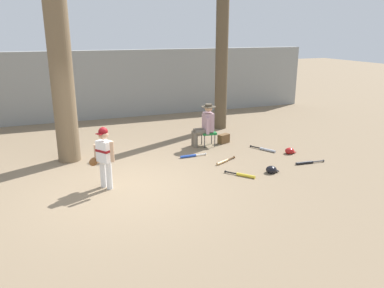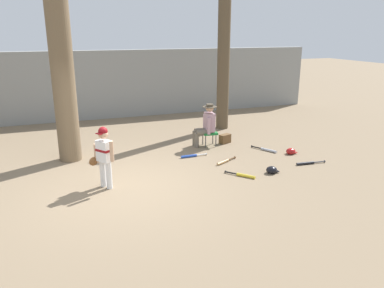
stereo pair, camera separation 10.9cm
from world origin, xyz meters
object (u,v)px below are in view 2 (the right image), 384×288
(bat_wood_tan, at_px, (224,162))
(bat_black_composite, at_px, (308,163))
(batting_helmet_red, at_px, (291,151))
(tree_near_player, at_px, (63,77))
(handbag_beside_stool, at_px, (225,139))
(batting_helmet_black, at_px, (272,170))
(young_ballplayer, at_px, (104,153))
(seated_spectator, at_px, (206,124))
(folding_stool, at_px, (209,133))
(bat_yellow_trainer, at_px, (243,175))
(bat_aluminum_silver, at_px, (267,150))
(tree_behind_spectator, at_px, (224,59))
(bat_blue_youth, at_px, (191,156))

(bat_wood_tan, height_order, bat_black_composite, same)
(bat_wood_tan, distance_m, batting_helmet_red, 1.95)
(batting_helmet_red, bearing_deg, tree_near_player, 164.19)
(handbag_beside_stool, distance_m, bat_wood_tan, 1.73)
(batting_helmet_red, bearing_deg, batting_helmet_black, -139.76)
(young_ballplayer, height_order, seated_spectator, young_ballplayer)
(folding_stool, relative_size, bat_black_composite, 0.56)
(folding_stool, relative_size, bat_yellow_trainer, 0.73)
(seated_spectator, distance_m, batting_helmet_red, 2.42)
(young_ballplayer, bearing_deg, batting_helmet_black, -7.61)
(tree_near_player, height_order, bat_aluminum_silver, tree_near_player)
(handbag_beside_stool, distance_m, bat_yellow_trainer, 2.66)
(folding_stool, relative_size, batting_helmet_red, 1.51)
(bat_wood_tan, relative_size, bat_aluminum_silver, 0.91)
(tree_behind_spectator, distance_m, bat_blue_youth, 3.93)
(bat_black_composite, bearing_deg, bat_blue_youth, 148.82)
(young_ballplayer, bearing_deg, bat_black_composite, -3.40)
(tree_near_player, relative_size, bat_black_composite, 6.16)
(handbag_beside_stool, xyz_separation_m, batting_helmet_black, (-0.02, -2.58, -0.06))
(batting_helmet_black, bearing_deg, bat_aluminum_silver, 62.62)
(tree_near_player, distance_m, bat_aluminum_silver, 5.56)
(bat_black_composite, bearing_deg, tree_near_player, 156.15)
(folding_stool, relative_size, bat_blue_youth, 0.62)
(bat_yellow_trainer, bearing_deg, bat_wood_tan, 90.49)
(young_ballplayer, distance_m, folding_stool, 3.78)
(handbag_beside_stool, relative_size, bat_wood_tan, 0.51)
(tree_behind_spectator, bearing_deg, bat_wood_tan, -113.62)
(folding_stool, bearing_deg, bat_aluminum_silver, -38.25)
(bat_aluminum_silver, bearing_deg, tree_near_player, 167.53)
(tree_behind_spectator, xyz_separation_m, bat_yellow_trainer, (-1.40, -4.20, -2.24))
(bat_aluminum_silver, bearing_deg, bat_blue_youth, 173.83)
(bat_wood_tan, bearing_deg, seated_spectator, 85.57)
(handbag_beside_stool, distance_m, batting_helmet_red, 1.95)
(tree_near_player, distance_m, bat_blue_youth, 3.68)
(bat_yellow_trainer, bearing_deg, tree_near_player, 144.09)
(bat_wood_tan, relative_size, bat_blue_youth, 0.93)
(tree_behind_spectator, bearing_deg, batting_helmet_black, -99.17)
(handbag_beside_stool, height_order, bat_blue_youth, handbag_beside_stool)
(tree_behind_spectator, bearing_deg, bat_blue_youth, -129.00)
(folding_stool, xyz_separation_m, bat_yellow_trainer, (-0.21, -2.47, -0.33))
(bat_black_composite, distance_m, batting_helmet_red, 0.84)
(young_ballplayer, distance_m, bat_yellow_trainer, 3.10)
(tree_near_player, bearing_deg, batting_helmet_red, -15.81)
(tree_behind_spectator, height_order, bat_blue_youth, tree_behind_spectator)
(tree_near_player, height_order, batting_helmet_black, tree_near_player)
(young_ballplayer, relative_size, bat_aluminum_silver, 1.79)
(tree_near_player, bearing_deg, folding_stool, -1.64)
(bat_blue_youth, distance_m, batting_helmet_red, 2.67)
(tree_behind_spectator, xyz_separation_m, bat_aluminum_silver, (0.09, -2.74, -2.24))
(tree_near_player, height_order, bat_black_composite, tree_near_player)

